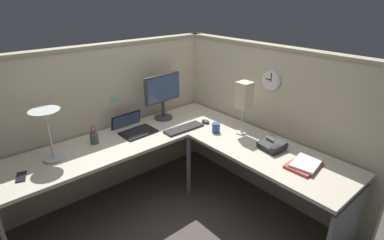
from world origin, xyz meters
The scene contains 17 objects.
ground_plane centered at (0.00, 0.00, 0.00)m, with size 6.80×6.80×0.00m, color #4C443D.
cubicle_wall_back centered at (-0.36, 0.87, 0.79)m, with size 2.57×0.12×1.58m.
cubicle_wall_right centered at (0.87, -0.27, 0.79)m, with size 0.12×2.37×1.58m.
desk centered at (-0.15, -0.05, 0.63)m, with size 2.35×2.15×0.73m.
monitor centered at (0.20, 0.64, 1.02)m, with size 0.46×0.20×0.50m.
laptop centered at (-0.22, 0.59, 0.75)m, with size 0.36×0.39×0.22m.
keyboard centered at (0.18, 0.26, 0.74)m, with size 0.43×0.14×0.02m, color #232326.
computer_mouse centered at (0.46, 0.23, 0.75)m, with size 0.06×0.10×0.03m, color #232326.
desk_lamp_dome centered at (-1.03, 0.52, 1.09)m, with size 0.24×0.24×0.44m.
pen_cup centered at (-0.64, 0.57, 0.78)m, with size 0.08×0.08×0.18m.
cell_phone centered at (-1.31, 0.40, 0.73)m, with size 0.07×0.14×0.01m, color black.
office_phone centered at (0.52, -0.58, 0.77)m, with size 0.21×0.23×0.11m.
book_stack centered at (0.47, -0.93, 0.75)m, with size 0.30×0.24×0.04m.
desk_lamp_paper centered at (0.57, -0.18, 1.11)m, with size 0.13×0.13×0.53m.
coffee_mug centered at (0.39, 0.00, 0.78)m, with size 0.08×0.08×0.10m, color #2D4C8C.
wall_clock centered at (0.82, -0.30, 1.26)m, with size 0.04×0.22×0.22m.
pinned_note_leftmost centered at (-0.29, 0.82, 1.03)m, with size 0.08×0.00×0.06m, color #8CCC99.
Camera 1 is at (-1.55, -1.89, 2.03)m, focal length 27.62 mm.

